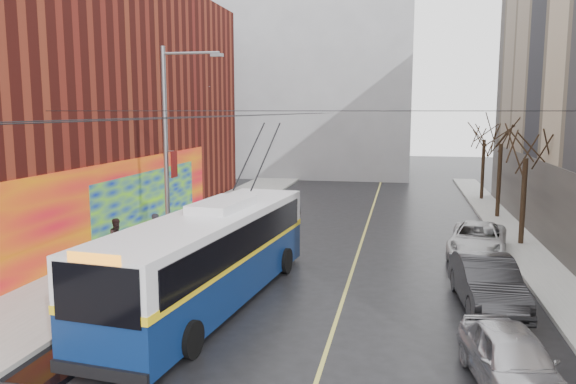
# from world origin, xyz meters

# --- Properties ---
(sidewalk_left) EXTENTS (4.00, 60.00, 0.15)m
(sidewalk_left) POSITION_xyz_m (-8.00, 12.00, 0.07)
(sidewalk_left) COLOR gray
(sidewalk_left) RESTS_ON ground
(sidewalk_right) EXTENTS (2.00, 60.00, 0.15)m
(sidewalk_right) POSITION_xyz_m (9.00, 12.00, 0.07)
(sidewalk_right) COLOR gray
(sidewalk_right) RESTS_ON ground
(lane_line) EXTENTS (0.12, 50.00, 0.01)m
(lane_line) POSITION_xyz_m (1.50, 14.00, 0.00)
(lane_line) COLOR #BFB74C
(lane_line) RESTS_ON ground
(building_left) EXTENTS (12.11, 36.00, 14.00)m
(building_left) POSITION_xyz_m (-15.99, 13.99, 6.99)
(building_left) COLOR #501510
(building_left) RESTS_ON ground
(building_far) EXTENTS (20.50, 12.10, 18.00)m
(building_far) POSITION_xyz_m (-6.00, 44.99, 9.02)
(building_far) COLOR gray
(building_far) RESTS_ON ground
(streetlight_pole) EXTENTS (2.65, 0.60, 9.00)m
(streetlight_pole) POSITION_xyz_m (-6.14, 10.00, 4.85)
(streetlight_pole) COLOR slate
(streetlight_pole) RESTS_ON ground
(catenary_wires) EXTENTS (18.00, 60.00, 0.22)m
(catenary_wires) POSITION_xyz_m (-2.54, 14.77, 6.25)
(catenary_wires) COLOR black
(tree_near) EXTENTS (3.20, 3.20, 6.40)m
(tree_near) POSITION_xyz_m (9.00, 16.00, 4.98)
(tree_near) COLOR black
(tree_near) RESTS_ON ground
(tree_mid) EXTENTS (3.20, 3.20, 6.68)m
(tree_mid) POSITION_xyz_m (9.00, 23.00, 5.25)
(tree_mid) COLOR black
(tree_mid) RESTS_ON ground
(tree_far) EXTENTS (3.20, 3.20, 6.57)m
(tree_far) POSITION_xyz_m (9.00, 30.00, 5.14)
(tree_far) COLOR black
(tree_far) RESTS_ON ground
(puddle) EXTENTS (2.45, 3.70, 0.01)m
(puddle) POSITION_xyz_m (-5.51, 0.98, 0.00)
(puddle) COLOR black
(puddle) RESTS_ON ground
(pigeons_flying) EXTENTS (3.50, 3.04, 1.66)m
(pigeons_flying) POSITION_xyz_m (-2.41, 9.96, 7.24)
(pigeons_flying) COLOR slate
(trolleybus) EXTENTS (3.91, 12.61, 5.90)m
(trolleybus) POSITION_xyz_m (-2.80, 5.46, 1.64)
(trolleybus) COLOR #0A1F4D
(trolleybus) RESTS_ON ground
(parked_car_a) EXTENTS (2.35, 4.48, 1.45)m
(parked_car_a) POSITION_xyz_m (5.96, 1.18, 0.73)
(parked_car_a) COLOR #B0AFB4
(parked_car_a) RESTS_ON ground
(parked_car_b) EXTENTS (2.14, 5.07, 1.63)m
(parked_car_b) POSITION_xyz_m (6.20, 6.95, 0.81)
(parked_car_b) COLOR #272729
(parked_car_b) RESTS_ON ground
(parked_car_c) EXTENTS (3.22, 5.47, 1.43)m
(parked_car_c) POSITION_xyz_m (6.75, 13.82, 0.71)
(parked_car_c) COLOR #BBBCBD
(parked_car_c) RESTS_ON ground
(following_car) EXTENTS (2.18, 4.88, 1.63)m
(following_car) POSITION_xyz_m (-3.36, 17.89, 0.82)
(following_car) COLOR #B5B4B9
(following_car) RESTS_ON ground
(pedestrian_a) EXTENTS (0.48, 0.70, 1.86)m
(pedestrian_a) POSITION_xyz_m (-6.97, 10.35, 1.08)
(pedestrian_a) COLOR black
(pedestrian_a) RESTS_ON sidewalk_left
(pedestrian_b) EXTENTS (0.98, 1.06, 1.75)m
(pedestrian_b) POSITION_xyz_m (-8.41, 9.53, 1.02)
(pedestrian_b) COLOR black
(pedestrian_b) RESTS_ON sidewalk_left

